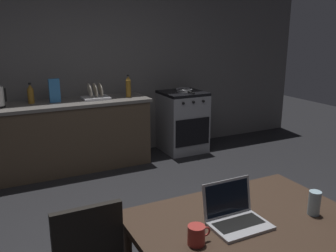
{
  "coord_description": "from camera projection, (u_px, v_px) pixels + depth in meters",
  "views": [
    {
      "loc": [
        -1.27,
        -2.36,
        1.77
      ],
      "look_at": [
        0.25,
        0.68,
        0.86
      ],
      "focal_mm": 38.74,
      "sensor_mm": 36.0,
      "label": 1
    }
  ],
  "objects": [
    {
      "name": "ground_plane",
      "position": [
        178.0,
        246.0,
        3.05
      ],
      "size": [
        12.0,
        12.0,
        0.0
      ],
      "primitive_type": "plane",
      "color": "black"
    },
    {
      "name": "frying_pan",
      "position": [
        185.0,
        90.0,
        5.23
      ],
      "size": [
        0.24,
        0.41,
        0.05
      ],
      "color": "gray",
      "rests_on": "stove_oven"
    },
    {
      "name": "drinking_glass",
      "position": [
        314.0,
        203.0,
        2.12
      ],
      "size": [
        0.07,
        0.07,
        0.14
      ],
      "color": "#99B7C6",
      "rests_on": "dining_table"
    },
    {
      "name": "back_wall",
      "position": [
        111.0,
        59.0,
        5.02
      ],
      "size": [
        6.4,
        0.1,
        2.72
      ],
      "primitive_type": "cube",
      "color": "#5B5857",
      "rests_on": "ground_plane"
    },
    {
      "name": "dish_rack",
      "position": [
        95.0,
        95.0,
        4.68
      ],
      "size": [
        0.34,
        0.26,
        0.21
      ],
      "color": "silver",
      "rests_on": "kitchen_counter"
    },
    {
      "name": "bottle_b",
      "position": [
        31.0,
        94.0,
        4.4
      ],
      "size": [
        0.08,
        0.08,
        0.25
      ],
      "color": "#8C601E",
      "rests_on": "kitchen_counter"
    },
    {
      "name": "coffee_mug",
      "position": [
        197.0,
        235.0,
        1.83
      ],
      "size": [
        0.13,
        0.09,
        0.1
      ],
      "color": "#9E2D28",
      "rests_on": "dining_table"
    },
    {
      "name": "bottle",
      "position": [
        128.0,
        86.0,
        4.8
      ],
      "size": [
        0.07,
        0.07,
        0.3
      ],
      "color": "#8C601E",
      "rests_on": "kitchen_counter"
    },
    {
      "name": "stove_oven",
      "position": [
        182.0,
        121.0,
        5.37
      ],
      "size": [
        0.6,
        0.62,
        0.89
      ],
      "color": "gray",
      "rests_on": "ground_plane"
    },
    {
      "name": "laptop",
      "position": [
        236.0,
        216.0,
        2.02
      ],
      "size": [
        0.32,
        0.26,
        0.22
      ],
      "rotation": [
        0.0,
        0.0,
        0.12
      ],
      "color": "#99999E",
      "rests_on": "dining_table"
    },
    {
      "name": "kitchen_counter",
      "position": [
        66.0,
        136.0,
        4.63
      ],
      "size": [
        2.16,
        0.64,
        0.89
      ],
      "color": "#4C3D2D",
      "rests_on": "ground_plane"
    },
    {
      "name": "cereal_box",
      "position": [
        54.0,
        91.0,
        4.46
      ],
      "size": [
        0.13,
        0.05,
        0.29
      ],
      "color": "#3372B2",
      "rests_on": "kitchen_counter"
    },
    {
      "name": "dining_table",
      "position": [
        247.0,
        231.0,
        2.08
      ],
      "size": [
        1.29,
        0.9,
        0.71
      ],
      "color": "#332319",
      "rests_on": "ground_plane"
    }
  ]
}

